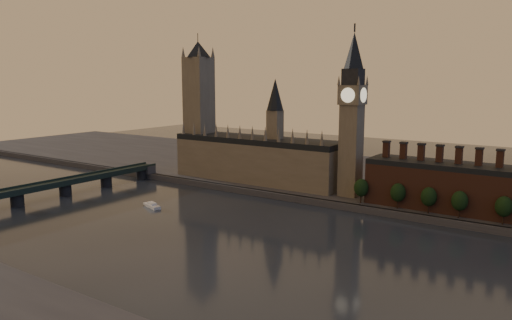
% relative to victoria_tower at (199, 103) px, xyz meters
% --- Properties ---
extents(ground, '(900.00, 900.00, 0.00)m').
position_rel_victoria_tower_xyz_m(ground, '(120.00, -115.00, -59.09)').
color(ground, black).
rests_on(ground, ground).
extents(north_bank, '(900.00, 182.00, 4.00)m').
position_rel_victoria_tower_xyz_m(north_bank, '(120.00, 63.04, -57.09)').
color(north_bank, '#444448').
rests_on(north_bank, ground).
extents(palace_of_westminster, '(130.00, 30.30, 74.00)m').
position_rel_victoria_tower_xyz_m(palace_of_westminster, '(55.59, -0.09, -37.46)').
color(palace_of_westminster, '#776B55').
rests_on(palace_of_westminster, north_bank).
extents(victoria_tower, '(24.00, 24.00, 108.00)m').
position_rel_victoria_tower_xyz_m(victoria_tower, '(0.00, 0.00, 0.00)').
color(victoria_tower, '#776B55').
rests_on(victoria_tower, north_bank).
extents(big_ben, '(15.00, 15.00, 107.00)m').
position_rel_victoria_tower_xyz_m(big_ben, '(130.00, -5.00, -2.26)').
color(big_ben, '#776B55').
rests_on(big_ben, north_bank).
extents(chimney_block, '(110.00, 25.00, 37.00)m').
position_rel_victoria_tower_xyz_m(chimney_block, '(200.00, -5.00, -41.27)').
color(chimney_block, brown).
rests_on(chimney_block, north_bank).
extents(embankment_tree_0, '(8.60, 8.60, 14.88)m').
position_rel_victoria_tower_xyz_m(embankment_tree_0, '(143.77, -19.70, -45.62)').
color(embankment_tree_0, black).
rests_on(embankment_tree_0, north_bank).
extents(embankment_tree_1, '(8.60, 8.60, 14.88)m').
position_rel_victoria_tower_xyz_m(embankment_tree_1, '(166.17, -19.69, -45.62)').
color(embankment_tree_1, black).
rests_on(embankment_tree_1, north_bank).
extents(embankment_tree_2, '(8.60, 8.60, 14.88)m').
position_rel_victoria_tower_xyz_m(embankment_tree_2, '(183.67, -20.12, -45.62)').
color(embankment_tree_2, black).
rests_on(embankment_tree_2, north_bank).
extents(embankment_tree_3, '(8.60, 8.60, 14.88)m').
position_rel_victoria_tower_xyz_m(embankment_tree_3, '(199.93, -20.34, -45.62)').
color(embankment_tree_3, black).
rests_on(embankment_tree_3, north_bank).
extents(embankment_tree_4, '(8.60, 8.60, 14.88)m').
position_rel_victoria_tower_xyz_m(embankment_tree_4, '(221.38, -20.04, -45.62)').
color(embankment_tree_4, black).
rests_on(embankment_tree_4, north_bank).
extents(westminster_bridge, '(14.00, 200.00, 11.55)m').
position_rel_victoria_tower_xyz_m(westminster_bridge, '(-35.00, -117.70, -51.65)').
color(westminster_bridge, black).
rests_on(westminster_bridge, ground).
extents(river_boat, '(16.08, 9.10, 3.10)m').
position_rel_victoria_tower_xyz_m(river_boat, '(36.10, -87.06, -57.90)').
color(river_boat, silver).
rests_on(river_boat, ground).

